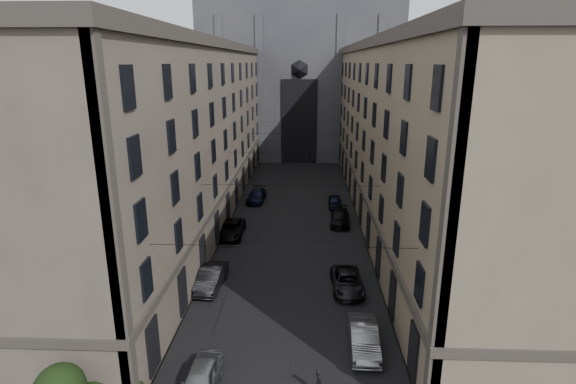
# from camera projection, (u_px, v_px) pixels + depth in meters

# --- Properties ---
(sidewalk_left) EXTENTS (7.00, 80.00, 0.15)m
(sidewalk_left) POSITION_uv_depth(u_px,v_px,m) (202.00, 215.00, 50.71)
(sidewalk_left) COLOR #383533
(sidewalk_left) RESTS_ON ground
(sidewalk_right) EXTENTS (7.00, 80.00, 0.15)m
(sidewalk_right) POSITION_uv_depth(u_px,v_px,m) (389.00, 217.00, 49.91)
(sidewalk_right) COLOR #383533
(sidewalk_right) RESTS_ON ground
(building_left) EXTENTS (13.60, 60.60, 18.85)m
(building_left) POSITION_uv_depth(u_px,v_px,m) (170.00, 133.00, 48.24)
(building_left) COLOR #4B4339
(building_left) RESTS_ON ground
(building_right) EXTENTS (13.60, 60.60, 18.85)m
(building_right) POSITION_uv_depth(u_px,v_px,m) (422.00, 135.00, 47.21)
(building_right) COLOR brown
(building_right) RESTS_ON ground
(gothic_tower) EXTENTS (35.00, 23.00, 58.00)m
(gothic_tower) POSITION_uv_depth(u_px,v_px,m) (300.00, 56.00, 82.74)
(gothic_tower) COLOR #2D2D33
(gothic_tower) RESTS_ON ground
(tram_wires) EXTENTS (14.00, 60.00, 0.43)m
(tram_wires) POSITION_uv_depth(u_px,v_px,m) (295.00, 154.00, 47.96)
(tram_wires) COLOR black
(tram_wires) RESTS_ON ground
(car_left_near) EXTENTS (1.98, 4.45, 1.49)m
(car_left_near) POSITION_uv_depth(u_px,v_px,m) (201.00, 380.00, 23.42)
(car_left_near) COLOR slate
(car_left_near) RESTS_ON ground
(car_left_midnear) EXTENTS (2.02, 4.89, 1.58)m
(car_left_midnear) POSITION_uv_depth(u_px,v_px,m) (211.00, 278.00, 34.38)
(car_left_midnear) COLOR black
(car_left_midnear) RESTS_ON ground
(car_left_midfar) EXTENTS (2.49, 5.39, 1.50)m
(car_left_midfar) POSITION_uv_depth(u_px,v_px,m) (231.00, 229.00, 44.52)
(car_left_midfar) COLOR black
(car_left_midfar) RESTS_ON ground
(car_left_far) EXTENTS (2.33, 5.04, 1.43)m
(car_left_far) POSITION_uv_depth(u_px,v_px,m) (257.00, 196.00, 55.70)
(car_left_far) COLOR black
(car_left_far) RESTS_ON ground
(car_right_near) EXTENTS (1.76, 4.75, 1.55)m
(car_right_near) POSITION_uv_depth(u_px,v_px,m) (364.00, 338.00, 26.94)
(car_right_near) COLOR slate
(car_right_near) RESTS_ON ground
(car_right_midnear) EXTENTS (2.44, 5.02, 1.38)m
(car_right_midnear) POSITION_uv_depth(u_px,v_px,m) (347.00, 282.00, 34.01)
(car_right_midnear) COLOR black
(car_right_midnear) RESTS_ON ground
(car_right_midfar) EXTENTS (2.39, 5.07, 1.43)m
(car_right_midfar) POSITION_uv_depth(u_px,v_px,m) (340.00, 218.00, 47.89)
(car_right_midfar) COLOR black
(car_right_midfar) RESTS_ON ground
(car_right_far) EXTENTS (1.68, 3.95, 1.33)m
(car_right_far) POSITION_uv_depth(u_px,v_px,m) (335.00, 202.00, 53.48)
(car_right_far) COLOR black
(car_right_far) RESTS_ON ground
(pedestrian) EXTENTS (0.58, 0.68, 1.58)m
(pedestrian) POSITION_uv_depth(u_px,v_px,m) (319.00, 382.00, 23.17)
(pedestrian) COLOR black
(pedestrian) RESTS_ON ground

